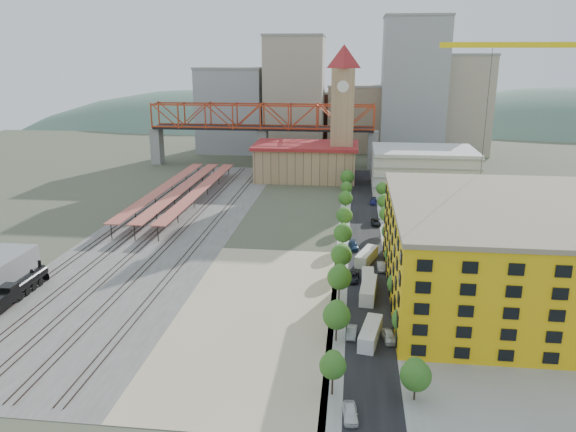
# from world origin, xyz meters

# --- Properties ---
(ground) EXTENTS (400.00, 400.00, 0.00)m
(ground) POSITION_xyz_m (0.00, 0.00, 0.00)
(ground) COLOR #474C38
(ground) RESTS_ON ground
(ballast_strip) EXTENTS (36.00, 165.00, 0.06)m
(ballast_strip) POSITION_xyz_m (-36.00, 17.50, 0.03)
(ballast_strip) COLOR #605E59
(ballast_strip) RESTS_ON ground
(dirt_lot) EXTENTS (28.00, 67.00, 0.06)m
(dirt_lot) POSITION_xyz_m (-4.00, -31.50, 0.03)
(dirt_lot) COLOR tan
(dirt_lot) RESTS_ON ground
(street_asphalt) EXTENTS (12.00, 170.00, 0.06)m
(street_asphalt) POSITION_xyz_m (16.00, 15.00, 0.03)
(street_asphalt) COLOR black
(street_asphalt) RESTS_ON ground
(sidewalk_west) EXTENTS (3.00, 170.00, 0.04)m
(sidewalk_west) POSITION_xyz_m (10.50, 15.00, 0.02)
(sidewalk_west) COLOR gray
(sidewalk_west) RESTS_ON ground
(sidewalk_east) EXTENTS (3.00, 170.00, 0.04)m
(sidewalk_east) POSITION_xyz_m (21.50, 15.00, 0.02)
(sidewalk_east) COLOR gray
(sidewalk_east) RESTS_ON ground
(construction_pad) EXTENTS (50.00, 90.00, 0.06)m
(construction_pad) POSITION_xyz_m (45.00, -20.00, 0.03)
(construction_pad) COLOR gray
(construction_pad) RESTS_ON ground
(rail_tracks) EXTENTS (26.56, 160.00, 0.18)m
(rail_tracks) POSITION_xyz_m (-37.80, 17.50, 0.15)
(rail_tracks) COLOR #382B23
(rail_tracks) RESTS_ON ground
(platform_canopies) EXTENTS (16.00, 80.00, 4.12)m
(platform_canopies) POSITION_xyz_m (-41.00, 45.00, 3.99)
(platform_canopies) COLOR #B45045
(platform_canopies) RESTS_ON ground
(station_hall) EXTENTS (38.00, 24.00, 13.10)m
(station_hall) POSITION_xyz_m (-5.00, 82.00, 6.67)
(station_hall) COLOR tan
(station_hall) RESTS_ON ground
(clock_tower) EXTENTS (12.00, 12.00, 52.00)m
(clock_tower) POSITION_xyz_m (8.00, 79.99, 28.70)
(clock_tower) COLOR tan
(clock_tower) RESTS_ON ground
(parking_garage) EXTENTS (34.00, 26.00, 14.00)m
(parking_garage) POSITION_xyz_m (36.00, 70.00, 7.00)
(parking_garage) COLOR silver
(parking_garage) RESTS_ON ground
(truss_bridge) EXTENTS (94.00, 9.60, 25.60)m
(truss_bridge) POSITION_xyz_m (-25.00, 105.00, 18.86)
(truss_bridge) COLOR gray
(truss_bridge) RESTS_ON ground
(construction_building) EXTENTS (44.60, 50.60, 18.80)m
(construction_building) POSITION_xyz_m (42.00, -20.00, 9.41)
(construction_building) COLOR yellow
(construction_building) RESTS_ON ground
(street_trees) EXTENTS (15.40, 124.40, 8.00)m
(street_trees) POSITION_xyz_m (16.00, 5.00, 0.00)
(street_trees) COLOR #266C20
(street_trees) RESTS_ON ground
(skyline) EXTENTS (133.00, 46.00, 60.00)m
(skyline) POSITION_xyz_m (7.47, 142.31, 22.81)
(skyline) COLOR #9EA0A3
(skyline) RESTS_ON ground
(distant_hills) EXTENTS (647.00, 264.00, 227.00)m
(distant_hills) POSITION_xyz_m (45.28, 260.00, -79.54)
(distant_hills) COLOR #4C6B59
(distant_hills) RESTS_ON ground
(locomotive) EXTENTS (2.64, 20.35, 5.09)m
(locomotive) POSITION_xyz_m (-50.00, -30.32, 1.90)
(locomotive) COLOR black
(locomotive) RESTS_ON ground
(site_trailer_a) EXTENTS (4.30, 9.96, 2.64)m
(site_trailer_a) POSITION_xyz_m (16.00, -39.29, 1.32)
(site_trailer_a) COLOR silver
(site_trailer_a) RESTS_ON ground
(site_trailer_b) EXTENTS (3.64, 10.50, 2.82)m
(site_trailer_b) POSITION_xyz_m (16.00, -22.12, 1.41)
(site_trailer_b) COLOR silver
(site_trailer_b) RESTS_ON ground
(site_trailer_c) EXTENTS (2.49, 9.11, 2.49)m
(site_trailer_c) POSITION_xyz_m (16.00, -16.82, 1.24)
(site_trailer_c) COLOR silver
(site_trailer_c) RESTS_ON ground
(site_trailer_d) EXTENTS (5.43, 10.10, 2.68)m
(site_trailer_d) POSITION_xyz_m (16.00, -3.34, 1.34)
(site_trailer_d) COLOR silver
(site_trailer_d) RESTS_ON ground
(car_0) EXTENTS (2.27, 4.81, 1.59)m
(car_0) POSITION_xyz_m (13.00, -60.00, 0.79)
(car_0) COLOR silver
(car_0) RESTS_ON ground
(car_1) EXTENTS (1.86, 4.56, 1.47)m
(car_1) POSITION_xyz_m (13.00, -38.18, 0.74)
(car_1) COLOR #939498
(car_1) RESTS_ON ground
(car_2) EXTENTS (2.83, 5.54, 1.50)m
(car_2) POSITION_xyz_m (13.00, -14.49, 0.75)
(car_2) COLOR black
(car_2) RESTS_ON ground
(car_3) EXTENTS (2.69, 5.55, 1.56)m
(car_3) POSITION_xyz_m (13.00, 5.28, 0.78)
(car_3) COLOR navy
(car_3) RESTS_ON ground
(car_4) EXTENTS (2.51, 4.86, 1.58)m
(car_4) POSITION_xyz_m (19.00, -39.02, 0.79)
(car_4) COLOR silver
(car_4) RESTS_ON ground
(car_5) EXTENTS (1.85, 4.84, 1.58)m
(car_5) POSITION_xyz_m (19.00, -7.76, 0.79)
(car_5) COLOR #95969A
(car_5) RESTS_ON ground
(car_6) EXTENTS (2.65, 5.45, 1.49)m
(car_6) POSITION_xyz_m (19.00, 25.59, 0.75)
(car_6) COLOR black
(car_6) RESTS_ON ground
(car_7) EXTENTS (2.47, 5.33, 1.51)m
(car_7) POSITION_xyz_m (19.00, 47.98, 0.75)
(car_7) COLOR navy
(car_7) RESTS_ON ground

